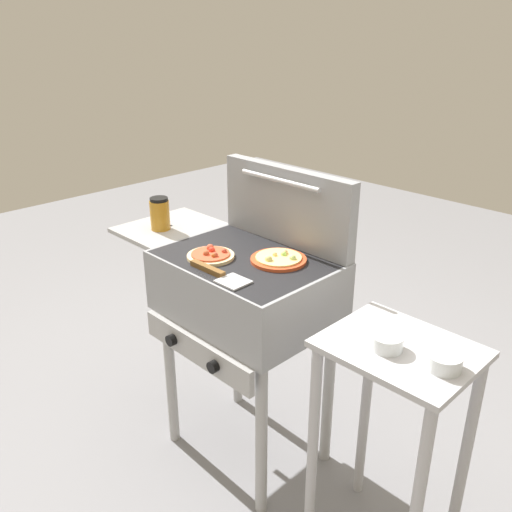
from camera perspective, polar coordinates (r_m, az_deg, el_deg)
The scene contains 10 objects.
ground_plane at distance 2.50m, azimuth -0.85°, elevation -19.47°, with size 8.00×8.00×0.00m, color gray.
grill at distance 2.07m, azimuth -1.33°, elevation -3.71°, with size 0.96×0.53×0.90m.
grill_lid_open at distance 2.09m, azimuth 3.24°, elevation 5.31°, with size 0.63×0.08×0.30m.
pizza_cheese at distance 1.97m, azimuth 2.39°, elevation -0.30°, with size 0.20×0.20×0.04m.
pizza_pepperoni at distance 2.00m, azimuth -4.77°, elevation 0.10°, with size 0.18×0.18×0.04m.
sauce_jar at distance 2.29m, azimuth -10.08°, elevation 4.39°, with size 0.08×0.08×0.14m.
spatula at distance 1.86m, azimuth -4.03°, elevation -1.88°, with size 0.26×0.09×0.02m.
prep_table at distance 1.82m, azimuth 14.16°, elevation -15.58°, with size 0.44×0.36×0.82m.
topping_bowl_near at distance 1.60m, azimuth 19.16°, elevation -10.49°, with size 0.10×0.10×0.04m.
topping_bowl_far at distance 1.65m, azimuth 13.60°, elevation -8.85°, with size 0.09×0.09×0.04m.
Camera 1 is at (1.34, -1.27, 1.69)m, focal length 38.04 mm.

